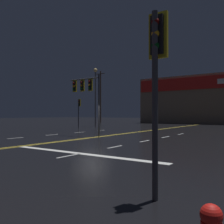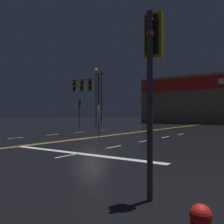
# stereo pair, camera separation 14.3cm
# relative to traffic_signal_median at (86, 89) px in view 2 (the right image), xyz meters

# --- Properties ---
(ground_plane) EXTENTS (200.00, 200.00, 0.00)m
(ground_plane) POSITION_rel_traffic_signal_median_xyz_m (1.34, -0.82, -3.88)
(ground_plane) COLOR black
(road_markings) EXTENTS (13.44, 60.00, 0.01)m
(road_markings) POSITION_rel_traffic_signal_median_xyz_m (2.14, -1.96, -3.88)
(road_markings) COLOR gold
(road_markings) RESTS_ON ground
(traffic_signal_median) EXTENTS (3.13, 0.36, 5.01)m
(traffic_signal_median) POSITION_rel_traffic_signal_median_xyz_m (0.00, 0.00, 0.00)
(traffic_signal_median) COLOR #38383D
(traffic_signal_median) RESTS_ON ground
(traffic_signal_corner_northwest) EXTENTS (0.42, 0.36, 3.86)m
(traffic_signal_corner_northwest) POSITION_rel_traffic_signal_median_xyz_m (-9.04, 9.19, -1.04)
(traffic_signal_corner_northwest) COLOR #38383D
(traffic_signal_corner_northwest) RESTS_ON ground
(traffic_signal_corner_southeast) EXTENTS (0.42, 0.36, 3.99)m
(traffic_signal_corner_southeast) POSITION_rel_traffic_signal_median_xyz_m (11.30, -10.95, -0.95)
(traffic_signal_corner_southeast) COLOR #38383D
(traffic_signal_corner_southeast) RESTS_ON ground
(streetlight_near_left) EXTENTS (0.56, 0.56, 8.73)m
(streetlight_near_left) POSITION_rel_traffic_signal_median_xyz_m (-9.73, 13.61, 1.75)
(streetlight_near_left) COLOR #59595E
(streetlight_near_left) RESTS_ON ground
(building_backdrop) EXTENTS (24.99, 10.23, 9.16)m
(building_backdrop) POSITION_rel_traffic_signal_median_xyz_m (1.34, 35.64, 0.72)
(building_backdrop) COLOR #7A6651
(building_backdrop) RESTS_ON ground
(utility_pole_row) EXTENTS (45.40, 0.26, 11.43)m
(utility_pole_row) POSITION_rel_traffic_signal_median_xyz_m (-0.30, 28.31, 1.56)
(utility_pole_row) COLOR #4C3828
(utility_pole_row) RESTS_ON ground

